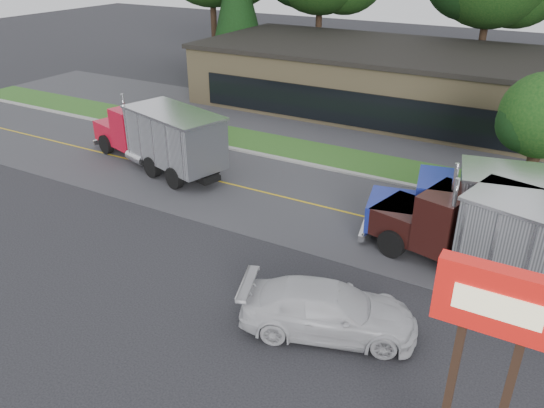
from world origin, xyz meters
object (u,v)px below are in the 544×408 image
at_px(dump_truck_red, 161,135).
at_px(rally_car, 328,310).
at_px(dump_truck_maroon, 506,238).
at_px(dump_truck_blue, 491,209).

height_order(dump_truck_red, rally_car, dump_truck_red).
distance_m(dump_truck_maroon, rally_car, 6.93).
bearing_deg(rally_car, dump_truck_blue, -43.11).
bearing_deg(dump_truck_red, dump_truck_maroon, -172.02).
height_order(dump_truck_red, dump_truck_maroon, same).
distance_m(dump_truck_blue, dump_truck_maroon, 2.20).
height_order(dump_truck_maroon, rally_car, dump_truck_maroon).
bearing_deg(dump_truck_maroon, rally_car, 66.26).
bearing_deg(dump_truck_blue, rally_car, 53.99).
distance_m(dump_truck_red, dump_truck_maroon, 17.48).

